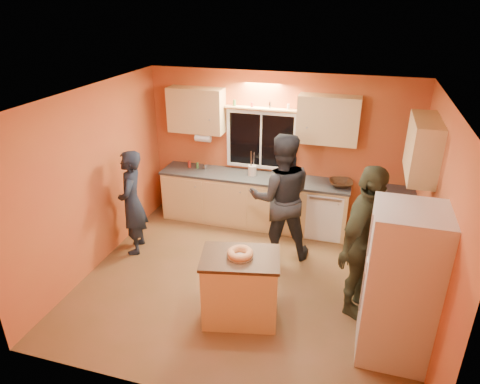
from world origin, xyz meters
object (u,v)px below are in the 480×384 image
(person_center, at_px, (281,197))
(person_right, at_px, (364,243))
(refrigerator, at_px, (400,286))
(island, at_px, (240,287))
(person_left, at_px, (132,203))

(person_center, distance_m, person_right, 1.58)
(refrigerator, bearing_deg, island, 177.52)
(person_right, bearing_deg, person_center, 73.11)
(island, distance_m, person_left, 2.31)
(person_right, bearing_deg, island, 134.66)
(island, bearing_deg, person_left, 140.27)
(person_right, bearing_deg, person_left, 104.43)
(refrigerator, xyz_separation_m, person_left, (-3.79, 1.14, -0.08))
(island, bearing_deg, refrigerator, -14.52)
(refrigerator, xyz_separation_m, island, (-1.77, 0.08, -0.45))
(person_left, bearing_deg, person_right, 64.83)
(island, distance_m, person_right, 1.58)
(person_left, height_order, person_center, person_center)
(person_left, bearing_deg, refrigerator, 56.68)
(person_center, bearing_deg, island, 66.38)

